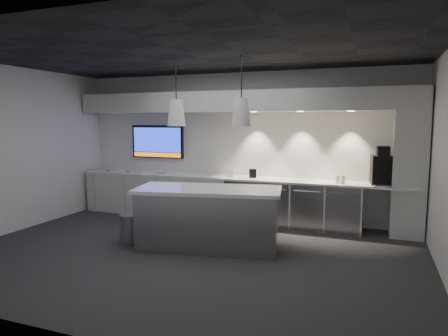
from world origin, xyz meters
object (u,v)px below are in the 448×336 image
at_px(bin, 130,229).
at_px(coffee_machine, 382,169).
at_px(wall_tv, 158,142).
at_px(island, 208,218).

distance_m(bin, coffee_machine, 4.49).
xyz_separation_m(bin, coffee_machine, (3.88, 2.05, 0.94)).
bearing_deg(wall_tv, island, -44.46).
height_order(wall_tv, coffee_machine, wall_tv).
xyz_separation_m(island, bin, (-1.30, -0.24, -0.25)).
bearing_deg(bin, island, 10.63).
distance_m(island, coffee_machine, 3.22).
relative_size(bin, coffee_machine, 0.71).
distance_m(wall_tv, bin, 2.76).
height_order(wall_tv, bin, wall_tv).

